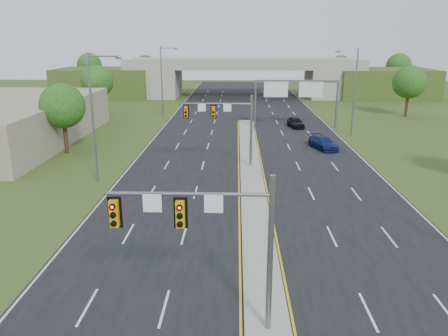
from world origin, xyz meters
TOP-DOWN VIEW (x-y plane):
  - ground at (0.00, 0.00)m, footprint 240.00×240.00m
  - road at (0.00, 35.00)m, footprint 24.00×160.00m
  - median at (0.00, 23.00)m, footprint 2.00×54.00m
  - lane_markings at (-0.60, 28.91)m, footprint 23.72×160.00m
  - signal_mast_near at (-2.26, -0.07)m, footprint 6.62×0.60m
  - signal_mast_far at (-2.26, 24.93)m, footprint 6.62×0.60m
  - sign_gantry at (6.68, 44.92)m, footprint 11.58×0.44m
  - overpass at (0.00, 80.00)m, footprint 80.00×14.00m
  - lightpole_l_mid at (-13.30, 20.00)m, footprint 2.85×0.25m
  - lightpole_l_far at (-13.30, 55.00)m, footprint 2.85×0.25m
  - lightpole_r_far at (13.30, 40.00)m, footprint 2.85×0.25m
  - tree_l_near at (-20.00, 30.00)m, footprint 4.80×4.80m
  - tree_l_mid at (-24.00, 55.00)m, footprint 5.20×5.20m
  - tree_r_mid at (26.00, 55.00)m, footprint 5.20×5.20m
  - tree_back_a at (-38.00, 94.00)m, footprint 6.00×6.00m
  - tree_back_b at (-24.00, 94.00)m, footprint 5.60×5.60m
  - tree_back_c at (24.00, 94.00)m, footprint 5.60×5.60m
  - tree_back_d at (38.00, 94.00)m, footprint 6.00×6.00m
  - car_far_b at (8.49, 32.71)m, footprint 3.29×5.10m
  - car_far_c at (6.99, 45.37)m, footprint 2.38×4.45m

SIDE VIEW (x-z plane):
  - ground at x=0.00m, z-range 0.00..0.00m
  - road at x=0.00m, z-range 0.00..0.02m
  - lane_markings at x=-0.60m, z-range 0.02..0.03m
  - median at x=0.00m, z-range 0.02..0.18m
  - car_far_b at x=8.49m, z-range 0.02..1.39m
  - car_far_c at x=6.99m, z-range 0.02..1.46m
  - overpass at x=0.00m, z-range -0.50..7.60m
  - signal_mast_near at x=-2.26m, z-range 1.23..8.23m
  - signal_mast_far at x=-2.26m, z-range 1.23..8.23m
  - tree_l_near at x=-20.00m, z-range 1.38..8.98m
  - sign_gantry at x=6.68m, z-range 1.90..8.58m
  - tree_l_mid at x=-24.00m, z-range 1.44..9.57m
  - tree_r_mid at x=26.00m, z-range 1.44..9.57m
  - tree_back_b at x=-24.00m, z-range 1.35..9.67m
  - tree_back_c at x=24.00m, z-range 1.35..9.67m
  - tree_back_a at x=-38.00m, z-range 1.41..10.26m
  - tree_back_d at x=38.00m, z-range 1.41..10.26m
  - lightpole_l_mid at x=-13.30m, z-range 0.60..11.60m
  - lightpole_l_far at x=-13.30m, z-range 0.60..11.60m
  - lightpole_r_far at x=13.30m, z-range 0.60..11.60m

